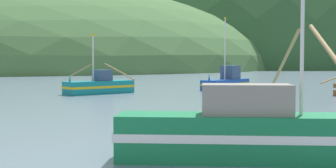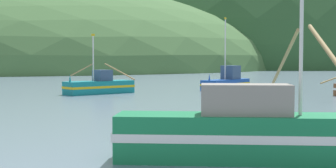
{
  "view_description": "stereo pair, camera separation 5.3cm",
  "coord_description": "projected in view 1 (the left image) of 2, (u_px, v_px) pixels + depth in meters",
  "views": [
    {
      "loc": [
        0.23,
        -3.88,
        3.26
      ],
      "look_at": [
        1.94,
        31.71,
        1.4
      ],
      "focal_mm": 51.84,
      "sensor_mm": 36.0,
      "label": 1
    },
    {
      "loc": [
        0.28,
        -3.88,
        3.26
      ],
      "look_at": [
        1.94,
        31.71,
        1.4
      ],
      "focal_mm": 51.84,
      "sensor_mm": 36.0,
      "label": 2
    }
  ],
  "objects": [
    {
      "name": "fishing_boat_teal",
      "position": [
        99.0,
        86.0,
        45.05
      ],
      "size": [
        6.86,
        8.86,
        5.55
      ],
      "rotation": [
        0.0,
        0.0,
        3.8
      ],
      "color": "#147F84",
      "rests_on": "ground"
    },
    {
      "name": "fishing_boat_blue",
      "position": [
        227.0,
        82.0,
        51.68
      ],
      "size": [
        6.06,
        6.7,
        7.61
      ],
      "rotation": [
        0.0,
        0.0,
        4.01
      ],
      "color": "#19479E",
      "rests_on": "ground"
    },
    {
      "name": "hill_far_right",
      "position": [
        276.0,
        67.0,
        191.47
      ],
      "size": [
        96.39,
        77.11,
        107.39
      ],
      "primitive_type": "ellipsoid",
      "color": "#2D562D",
      "rests_on": "ground"
    },
    {
      "name": "fishing_boat_green",
      "position": [
        298.0,
        134.0,
        15.3
      ],
      "size": [
        12.03,
        15.37,
        5.69
      ],
      "rotation": [
        0.0,
        0.0,
        6.16
      ],
      "color": "#197A47",
      "rests_on": "ground"
    },
    {
      "name": "hill_far_center",
      "position": [
        84.0,
        65.0,
        260.08
      ],
      "size": [
        130.79,
        104.63,
        92.48
      ],
      "primitive_type": "ellipsoid",
      "color": "#2D562D",
      "rests_on": "ground"
    },
    {
      "name": "hill_far_left",
      "position": [
        247.0,
        66.0,
        215.48
      ],
      "size": [
        212.14,
        169.71,
        103.81
      ],
      "primitive_type": "ellipsoid",
      "color": "#2D562D",
      "rests_on": "ground"
    }
  ]
}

